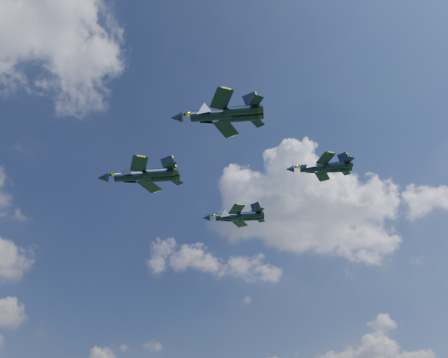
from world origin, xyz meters
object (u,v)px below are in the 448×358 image
(jet_left, at_px, (208,115))
(jet_right, at_px, (228,216))
(jet_slot, at_px, (313,168))
(jet_lead, at_px, (131,176))

(jet_left, height_order, jet_right, jet_right)
(jet_slot, bearing_deg, jet_left, 134.09)
(jet_slot, bearing_deg, jet_right, 43.89)
(jet_left, bearing_deg, jet_slot, -45.07)
(jet_left, xyz_separation_m, jet_right, (26.20, 26.22, 0.29))
(jet_right, bearing_deg, jet_slot, -135.02)
(jet_right, xyz_separation_m, jet_slot, (-0.41, -26.54, 0.07))
(jet_lead, bearing_deg, jet_right, -44.65)
(jet_left, bearing_deg, jet_lead, 45.08)
(jet_left, distance_m, jet_right, 37.07)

